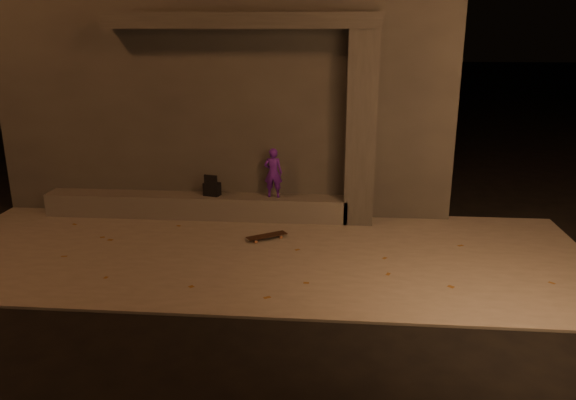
# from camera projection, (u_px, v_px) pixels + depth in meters

# --- Properties ---
(ground) EXTENTS (120.00, 120.00, 0.00)m
(ground) POSITION_uv_depth(u_px,v_px,m) (239.00, 311.00, 7.55)
(ground) COLOR black
(ground) RESTS_ON ground
(sidewalk) EXTENTS (11.00, 4.40, 0.04)m
(sidewalk) POSITION_uv_depth(u_px,v_px,m) (259.00, 253.00, 9.45)
(sidewalk) COLOR slate
(sidewalk) RESTS_ON ground
(building) EXTENTS (9.00, 5.10, 5.22)m
(building) POSITION_uv_depth(u_px,v_px,m) (241.00, 75.00, 13.05)
(building) COLOR #383533
(building) RESTS_ON ground
(ledge) EXTENTS (6.00, 0.55, 0.45)m
(ledge) POSITION_uv_depth(u_px,v_px,m) (196.00, 206.00, 11.17)
(ledge) COLOR #595651
(ledge) RESTS_ON sidewalk
(column) EXTENTS (0.55, 0.55, 3.60)m
(column) POSITION_uv_depth(u_px,v_px,m) (361.00, 130.00, 10.44)
(column) COLOR #383533
(column) RESTS_ON sidewalk
(canopy) EXTENTS (5.00, 0.70, 0.28)m
(canopy) POSITION_uv_depth(u_px,v_px,m) (242.00, 21.00, 10.10)
(canopy) COLOR #383533
(canopy) RESTS_ON column
(skateboarder) EXTENTS (0.36, 0.25, 0.97)m
(skateboarder) POSITION_uv_depth(u_px,v_px,m) (273.00, 173.00, 10.83)
(skateboarder) COLOR #4D1690
(skateboarder) RESTS_ON ledge
(backpack) EXTENTS (0.35, 0.27, 0.43)m
(backpack) POSITION_uv_depth(u_px,v_px,m) (212.00, 188.00, 11.03)
(backpack) COLOR black
(backpack) RESTS_ON ledge
(skateboard) EXTENTS (0.72, 0.56, 0.08)m
(skateboard) POSITION_uv_depth(u_px,v_px,m) (267.00, 236.00, 9.99)
(skateboard) COLOR black
(skateboard) RESTS_ON sidewalk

